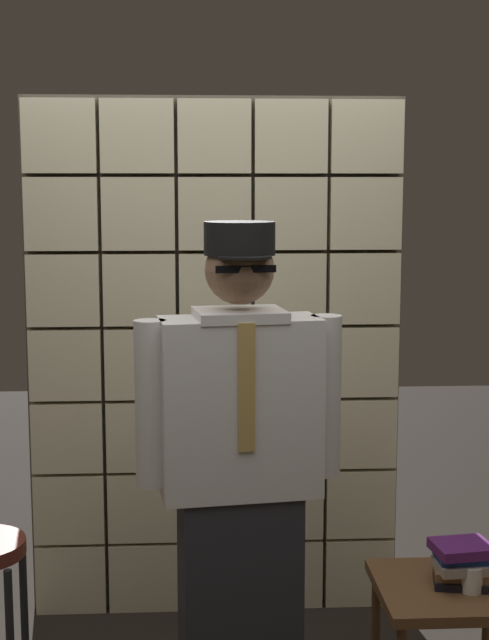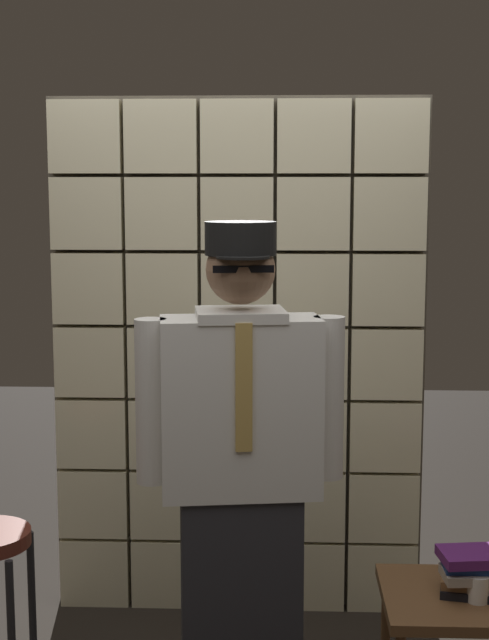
% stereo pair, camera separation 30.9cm
% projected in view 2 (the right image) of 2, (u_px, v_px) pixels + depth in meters
% --- Properties ---
extents(glass_block_wall, '(1.67, 0.10, 2.33)m').
position_uv_depth(glass_block_wall, '(238.00, 362.00, 4.23)').
color(glass_block_wall, beige).
rests_on(glass_block_wall, ground).
extents(standing_person, '(0.73, 0.34, 1.81)m').
position_uv_depth(standing_person, '(241.00, 473.00, 3.28)').
color(standing_person, '#28282D').
rests_on(standing_person, ground).
extents(side_table, '(0.52, 0.52, 0.49)m').
position_uv_depth(side_table, '(455.00, 610.00, 3.39)').
color(side_table, brown).
rests_on(side_table, ground).
extents(book_stack, '(0.24, 0.20, 0.16)m').
position_uv_depth(book_stack, '(469.00, 572.00, 3.36)').
color(book_stack, black).
rests_on(book_stack, side_table).
extents(coffee_mug, '(0.13, 0.08, 0.09)m').
position_uv_depth(coffee_mug, '(479.00, 588.00, 3.31)').
color(coffee_mug, silver).
rests_on(coffee_mug, side_table).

